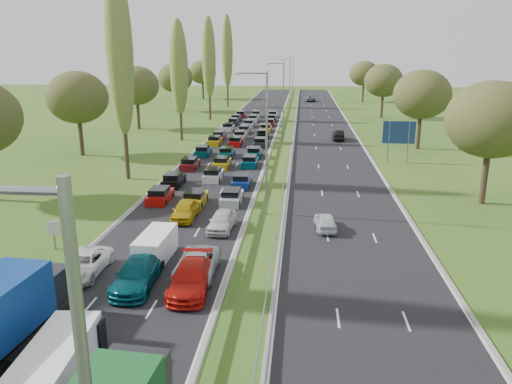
% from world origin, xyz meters
% --- Properties ---
extents(ground, '(260.00, 260.00, 0.00)m').
position_xyz_m(ground, '(4.50, 80.00, 0.00)').
color(ground, '#2F581B').
rests_on(ground, ground).
extents(near_carriageway, '(10.50, 215.00, 0.04)m').
position_xyz_m(near_carriageway, '(-2.25, 82.50, 0.00)').
color(near_carriageway, black).
rests_on(near_carriageway, ground).
extents(far_carriageway, '(10.50, 215.00, 0.04)m').
position_xyz_m(far_carriageway, '(11.25, 82.50, 0.00)').
color(far_carriageway, black).
rests_on(far_carriageway, ground).
extents(central_reservation, '(2.36, 215.00, 0.32)m').
position_xyz_m(central_reservation, '(4.50, 82.50, 0.55)').
color(central_reservation, gray).
rests_on(central_reservation, ground).
extents(lamp_columns, '(0.18, 140.18, 12.00)m').
position_xyz_m(lamp_columns, '(4.50, 78.00, 6.00)').
color(lamp_columns, gray).
rests_on(lamp_columns, ground).
extents(poplar_row, '(2.80, 127.80, 22.44)m').
position_xyz_m(poplar_row, '(-11.50, 68.17, 12.39)').
color(poplar_row, '#2D2116').
rests_on(poplar_row, ground).
extents(woodland_left, '(8.00, 166.00, 11.10)m').
position_xyz_m(woodland_left, '(-22.00, 62.63, 7.68)').
color(woodland_left, '#2D2116').
rests_on(woodland_left, ground).
extents(woodland_right, '(8.00, 153.00, 11.10)m').
position_xyz_m(woodland_right, '(24.00, 66.67, 7.68)').
color(woodland_right, '#2D2116').
rests_on(woodland_right, ground).
extents(traffic_queue_fill, '(8.91, 67.45, 0.80)m').
position_xyz_m(traffic_queue_fill, '(-2.26, 77.52, 0.44)').
color(traffic_queue_fill, '#A50C0A').
rests_on(traffic_queue_fill, ground).
extents(near_car_2, '(2.38, 5.07, 1.40)m').
position_xyz_m(near_car_2, '(-5.97, 29.89, 0.72)').
color(near_car_2, white).
rests_on(near_car_2, near_carriageway).
extents(near_car_7, '(2.44, 5.49, 1.57)m').
position_xyz_m(near_car_7, '(-2.13, 28.60, 0.80)').
color(near_car_7, '#054A54').
rests_on(near_car_7, near_carriageway).
extents(near_car_8, '(1.86, 4.49, 1.52)m').
position_xyz_m(near_car_8, '(-2.13, 41.08, 0.78)').
color(near_car_8, '#B9930C').
rests_on(near_car_8, near_carriageway).
extents(near_car_10, '(2.51, 5.27, 1.45)m').
position_xyz_m(near_car_10, '(1.06, 30.46, 0.75)').
color(near_car_10, '#A1A7AA').
rests_on(near_car_10, near_carriageway).
extents(near_car_11, '(2.49, 5.56, 1.58)m').
position_xyz_m(near_car_11, '(1.16, 28.41, 0.81)').
color(near_car_11, '#B8120B').
rests_on(near_car_11, near_carriageway).
extents(near_car_12, '(2.03, 4.48, 1.49)m').
position_xyz_m(near_car_12, '(1.33, 38.75, 0.77)').
color(near_car_12, silver).
rests_on(near_car_12, near_carriageway).
extents(far_car_0, '(1.83, 3.94, 1.31)m').
position_xyz_m(far_car_0, '(9.38, 39.64, 0.67)').
color(far_car_0, silver).
rests_on(far_car_0, far_carriageway).
extents(far_car_1, '(1.71, 4.83, 1.59)m').
position_xyz_m(far_car_1, '(13.05, 81.40, 0.81)').
color(far_car_1, black).
rests_on(far_car_1, far_carriageway).
extents(far_car_2, '(3.16, 5.99, 1.61)m').
position_xyz_m(far_car_2, '(9.40, 144.97, 0.82)').
color(far_car_2, slate).
rests_on(far_car_2, far_carriageway).
extents(white_van_front, '(2.07, 5.28, 2.12)m').
position_xyz_m(white_van_front, '(-2.34, 19.50, 1.09)').
color(white_van_front, white).
rests_on(white_van_front, near_carriageway).
extents(white_van_rear, '(1.81, 4.61, 1.85)m').
position_xyz_m(white_van_rear, '(-2.14, 32.83, 0.95)').
color(white_van_rear, white).
rests_on(white_van_rear, near_carriageway).
extents(info_sign, '(1.47, 0.53, 2.10)m').
position_xyz_m(info_sign, '(-9.40, 33.80, 1.37)').
color(info_sign, gray).
rests_on(info_sign, ground).
extents(direction_sign, '(4.00, 0.16, 5.20)m').
position_xyz_m(direction_sign, '(19.40, 65.29, 3.57)').
color(direction_sign, gray).
rests_on(direction_sign, ground).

